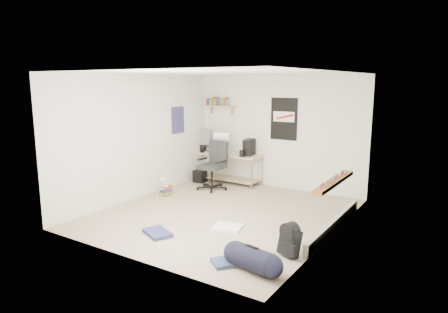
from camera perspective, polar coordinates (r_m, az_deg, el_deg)
The scene contains 26 objects.
floor at distance 7.32m, azimuth -0.20°, elevation -8.15°, with size 4.00×4.50×0.01m, color gray.
ceiling at distance 6.93m, azimuth -0.22°, elevation 11.91°, with size 4.00×4.50×0.01m, color white.
back_wall at distance 8.97m, azimuth 7.68°, elevation 3.49°, with size 4.00×0.01×2.50m, color silver.
left_wall at distance 8.27m, azimuth -11.96°, elevation 2.75°, with size 0.01×4.50×2.50m, color silver.
right_wall at distance 6.17m, azimuth 15.60°, elevation -0.04°, with size 0.01×4.50×2.50m, color silver.
desk at distance 9.39m, azimuth 1.10°, elevation -1.58°, with size 1.49×0.65×0.68m, color #CEAE8E.
monitor_left at distance 9.47m, azimuth -2.57°, elevation 1.82°, with size 0.40×0.10×0.45m, color #B2B2B7.
monitor_right at distance 9.13m, azimuth -0.38°, elevation 1.32°, with size 0.35×0.09×0.39m, color #B5B5BA.
pc_tower at distance 9.06m, azimuth 3.60°, elevation 1.25°, with size 0.18×0.38×0.40m, color black.
keyboard at distance 9.18m, azimuth -0.11°, elevation 0.20°, with size 0.40×0.14×0.02m, color black.
speaker_left at distance 9.44m, azimuth -3.06°, elevation 1.04°, with size 0.10×0.10×0.20m, color black.
speaker_right at distance 8.87m, azimuth 2.57°, elevation 0.34°, with size 0.09×0.09×0.18m, color black.
office_chair at distance 8.79m, azimuth -1.74°, elevation -1.60°, with size 0.70×0.70×1.07m, color #252528.
wall_shelf at distance 9.53m, azimuth -0.51°, elevation 7.20°, with size 0.80×0.22×0.24m, color tan.
poster_back_wall at distance 8.85m, azimuth 8.54°, elevation 5.33°, with size 0.62×0.03×0.92m, color black.
poster_left_wall at distance 9.11m, azimuth -6.61°, elevation 5.20°, with size 0.02×0.42×0.60m, color navy.
window at distance 6.44m, azimuth 16.03°, elevation 2.18°, with size 0.10×1.50×1.26m, color brown.
baseboard_heater at distance 6.76m, azimuth 15.47°, elevation -9.30°, with size 0.08×2.50×0.18m, color #B7B2A8.
backpack at distance 5.63m, azimuth 9.36°, elevation -11.97°, with size 0.27×0.22×0.36m, color black.
duffel_bag at distance 5.20m, azimuth 4.07°, elevation -14.53°, with size 0.31×0.31×0.60m, color black.
tshirt at distance 6.60m, azimuth 0.57°, elevation -10.05°, with size 0.45×0.38×0.04m, color white.
jeans_a at distance 6.42m, azimuth -9.49°, elevation -10.70°, with size 0.50×0.32×0.05m, color navy.
jeans_b at distance 5.41m, azimuth 0.54°, elevation -14.80°, with size 0.40×0.30×0.05m, color navy.
book_stack at distance 8.43m, azimuth -8.33°, elevation -4.61°, with size 0.41×0.34×0.28m, color brown.
desk_lamp at distance 8.35m, azimuth -8.35°, elevation -3.14°, with size 0.11×0.19×0.19m, color white.
subwoofer at distance 9.52m, azimuth -3.44°, elevation -2.82°, with size 0.26×0.26×0.29m, color black.
Camera 1 is at (3.77, -5.81, 2.35)m, focal length 32.00 mm.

